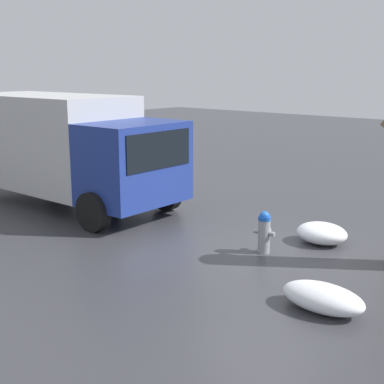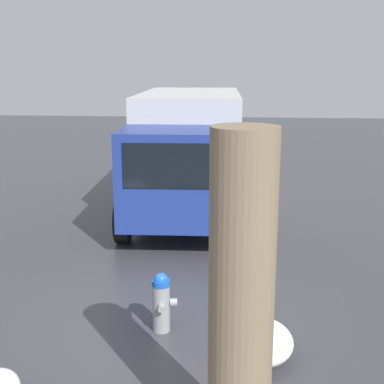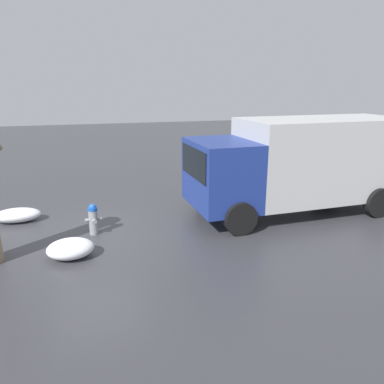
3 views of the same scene
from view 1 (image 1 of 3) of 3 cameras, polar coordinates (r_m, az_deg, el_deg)
The scene contains 6 objects.
ground_plane at distance 10.75m, azimuth 7.63°, elevation -6.42°, with size 60.00×60.00×0.00m, color #38383D.
fire_hydrant at distance 10.62m, azimuth 7.71°, elevation -4.20°, with size 0.45×0.35×0.85m.
delivery_truck at distance 14.63m, azimuth -13.64°, elevation 4.89°, with size 6.82×2.87×2.89m.
pedestrian at distance 13.36m, azimuth -8.35°, elevation 1.40°, with size 0.36×0.36×1.65m.
snow_pile_by_hydrant at distance 11.48m, azimuth 13.67°, elevation -4.29°, with size 1.07×0.89×0.43m.
snow_pile_curbside at distance 8.40m, azimuth 13.78°, elevation -10.90°, with size 1.31×0.75×0.40m.
Camera 1 is at (-5.57, 8.49, 3.54)m, focal length 50.00 mm.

